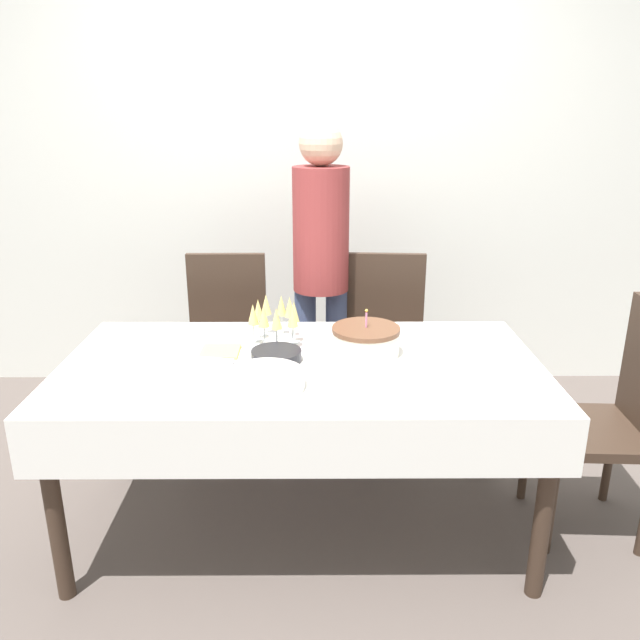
{
  "coord_description": "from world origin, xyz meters",
  "views": [
    {
      "loc": [
        0.06,
        -2.2,
        1.64
      ],
      "look_at": [
        0.07,
        0.14,
        0.85
      ],
      "focal_mm": 35.0,
      "sensor_mm": 36.0,
      "label": 1
    }
  ],
  "objects_px": {
    "birthday_cake": "(366,341)",
    "person_standing": "(321,254)",
    "dining_chair_far_left": "(226,341)",
    "dining_chair_far_right": "(385,341)",
    "champagne_tray": "(275,321)",
    "plate_stack_main": "(266,380)",
    "dining_chair_right_end": "(615,411)",
    "plate_stack_dessert": "(276,355)"
  },
  "relations": [
    {
      "from": "birthday_cake",
      "to": "person_standing",
      "type": "relative_size",
      "value": 0.17
    },
    {
      "from": "dining_chair_far_left",
      "to": "dining_chair_far_right",
      "type": "distance_m",
      "value": 0.81
    },
    {
      "from": "dining_chair_far_right",
      "to": "champagne_tray",
      "type": "xyz_separation_m",
      "value": [
        -0.52,
        -0.59,
        0.31
      ]
    },
    {
      "from": "dining_chair_far_right",
      "to": "birthday_cake",
      "type": "bearing_deg",
      "value": -102.51
    },
    {
      "from": "dining_chair_far_left",
      "to": "birthday_cake",
      "type": "bearing_deg",
      "value": -47.25
    },
    {
      "from": "dining_chair_far_left",
      "to": "plate_stack_main",
      "type": "distance_m",
      "value": 1.08
    },
    {
      "from": "dining_chair_far_left",
      "to": "person_standing",
      "type": "distance_m",
      "value": 0.66
    },
    {
      "from": "person_standing",
      "to": "champagne_tray",
      "type": "bearing_deg",
      "value": -105.81
    },
    {
      "from": "dining_chair_right_end",
      "to": "champagne_tray",
      "type": "relative_size",
      "value": 3.22
    },
    {
      "from": "dining_chair_right_end",
      "to": "champagne_tray",
      "type": "height_order",
      "value": "dining_chair_right_end"
    },
    {
      "from": "birthday_cake",
      "to": "champagne_tray",
      "type": "xyz_separation_m",
      "value": [
        -0.36,
        0.12,
        0.04
      ]
    },
    {
      "from": "dining_chair_right_end",
      "to": "plate_stack_dessert",
      "type": "bearing_deg",
      "value": 179.27
    },
    {
      "from": "dining_chair_far_left",
      "to": "plate_stack_main",
      "type": "bearing_deg",
      "value": -74.31
    },
    {
      "from": "dining_chair_right_end",
      "to": "plate_stack_main",
      "type": "xyz_separation_m",
      "value": [
        -1.34,
        -0.22,
        0.24
      ]
    },
    {
      "from": "birthday_cake",
      "to": "plate_stack_dessert",
      "type": "distance_m",
      "value": 0.35
    },
    {
      "from": "birthday_cake",
      "to": "plate_stack_main",
      "type": "height_order",
      "value": "birthday_cake"
    },
    {
      "from": "person_standing",
      "to": "dining_chair_right_end",
      "type": "bearing_deg",
      "value": -37.34
    },
    {
      "from": "person_standing",
      "to": "dining_chair_far_left",
      "type": "bearing_deg",
      "value": -170.34
    },
    {
      "from": "dining_chair_right_end",
      "to": "person_standing",
      "type": "bearing_deg",
      "value": 142.66
    },
    {
      "from": "dining_chair_right_end",
      "to": "birthday_cake",
      "type": "bearing_deg",
      "value": 175.01
    },
    {
      "from": "dining_chair_far_left",
      "to": "dining_chair_right_end",
      "type": "height_order",
      "value": "same"
    },
    {
      "from": "dining_chair_right_end",
      "to": "champagne_tray",
      "type": "distance_m",
      "value": 1.39
    },
    {
      "from": "dining_chair_far_left",
      "to": "dining_chair_far_right",
      "type": "bearing_deg",
      "value": -0.01
    },
    {
      "from": "dining_chair_far_right",
      "to": "plate_stack_dessert",
      "type": "distance_m",
      "value": 0.95
    },
    {
      "from": "birthday_cake",
      "to": "person_standing",
      "type": "bearing_deg",
      "value": 102.17
    },
    {
      "from": "birthday_cake",
      "to": "plate_stack_dessert",
      "type": "bearing_deg",
      "value": -168.81
    },
    {
      "from": "dining_chair_far_right",
      "to": "plate_stack_main",
      "type": "bearing_deg",
      "value": -117.3
    },
    {
      "from": "birthday_cake",
      "to": "person_standing",
      "type": "xyz_separation_m",
      "value": [
        -0.17,
        0.79,
        0.17
      ]
    },
    {
      "from": "dining_chair_right_end",
      "to": "dining_chair_far_right",
      "type": "bearing_deg",
      "value": 135.97
    },
    {
      "from": "dining_chair_far_left",
      "to": "champagne_tray",
      "type": "bearing_deg",
      "value": -63.35
    },
    {
      "from": "dining_chair_far_left",
      "to": "person_standing",
      "type": "bearing_deg",
      "value": 9.66
    },
    {
      "from": "champagne_tray",
      "to": "person_standing",
      "type": "height_order",
      "value": "person_standing"
    },
    {
      "from": "dining_chair_right_end",
      "to": "plate_stack_dessert",
      "type": "xyz_separation_m",
      "value": [
        -1.32,
        0.02,
        0.23
      ]
    },
    {
      "from": "dining_chair_far_right",
      "to": "dining_chair_right_end",
      "type": "xyz_separation_m",
      "value": [
        0.82,
        -0.79,
        0.0
      ]
    },
    {
      "from": "dining_chair_right_end",
      "to": "birthday_cake",
      "type": "relative_size",
      "value": 3.59
    },
    {
      "from": "birthday_cake",
      "to": "person_standing",
      "type": "height_order",
      "value": "person_standing"
    },
    {
      "from": "dining_chair_far_right",
      "to": "person_standing",
      "type": "bearing_deg",
      "value": 165.84
    },
    {
      "from": "dining_chair_far_left",
      "to": "plate_stack_dessert",
      "type": "xyz_separation_m",
      "value": [
        0.31,
        -0.78,
        0.23
      ]
    },
    {
      "from": "plate_stack_dessert",
      "to": "person_standing",
      "type": "xyz_separation_m",
      "value": [
        0.18,
        0.86,
        0.2
      ]
    },
    {
      "from": "dining_chair_far_left",
      "to": "champagne_tray",
      "type": "height_order",
      "value": "dining_chair_far_left"
    },
    {
      "from": "dining_chair_far_right",
      "to": "champagne_tray",
      "type": "distance_m",
      "value": 0.84
    },
    {
      "from": "person_standing",
      "to": "birthday_cake",
      "type": "bearing_deg",
      "value": -77.83
    }
  ]
}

